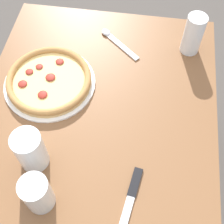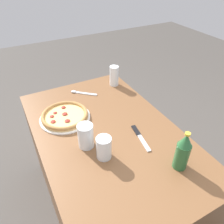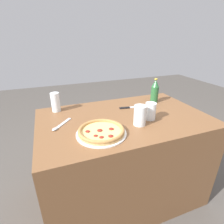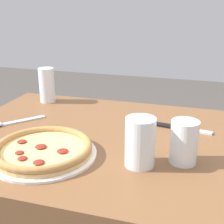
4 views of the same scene
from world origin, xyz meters
name	(u,v)px [view 2 (image 2 of 4)]	position (x,y,z in m)	size (l,w,h in m)	color
ground_plane	(109,203)	(0.00, 0.00, 0.00)	(8.00, 8.00, 0.00)	#4C4742
table	(108,173)	(0.00, 0.00, 0.38)	(1.25, 0.78, 0.76)	brown
pizza_veggie	(65,116)	(-0.23, -0.18, 0.78)	(0.31, 0.31, 0.04)	white
glass_iced_tea	(86,137)	(0.05, -0.15, 0.82)	(0.08, 0.08, 0.14)	white
glass_orange_juice	(114,77)	(-0.46, 0.29, 0.83)	(0.07, 0.07, 0.15)	white
glass_cola	(104,148)	(0.16, -0.10, 0.82)	(0.08, 0.08, 0.12)	white
beer_bottle	(183,152)	(0.39, 0.20, 0.86)	(0.07, 0.07, 0.22)	#286033
knife	(140,137)	(0.13, 0.14, 0.76)	(0.22, 0.06, 0.01)	black
spoon	(80,93)	(-0.47, 0.02, 0.76)	(0.15, 0.17, 0.01)	silver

